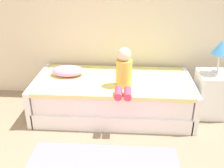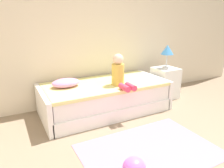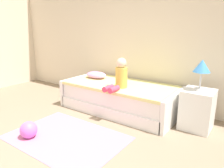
{
  "view_description": "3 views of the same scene",
  "coord_description": "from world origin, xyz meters",
  "px_view_note": "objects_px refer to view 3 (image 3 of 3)",
  "views": [
    {
      "loc": [
        -0.1,
        -1.13,
        1.92
      ],
      "look_at": [
        -0.28,
        1.75,
        0.55
      ],
      "focal_mm": 41.34,
      "sensor_mm": 36.0,
      "label": 1
    },
    {
      "loc": [
        -1.73,
        -1.01,
        1.52
      ],
      "look_at": [
        -0.28,
        1.75,
        0.55
      ],
      "focal_mm": 33.65,
      "sensor_mm": 36.0,
      "label": 2
    },
    {
      "loc": [
        1.72,
        -1.09,
        1.48
      ],
      "look_at": [
        -0.28,
        1.75,
        0.55
      ],
      "focal_mm": 33.74,
      "sensor_mm": 36.0,
      "label": 3
    }
  ],
  "objects_px": {
    "bed": "(120,97)",
    "table_lamp": "(202,67)",
    "toy_ball": "(29,130)",
    "child_figure": "(120,76)",
    "pillow": "(96,75)",
    "nightstand": "(197,109)"
  },
  "relations": [
    {
      "from": "table_lamp",
      "to": "child_figure",
      "type": "relative_size",
      "value": 0.88
    },
    {
      "from": "bed",
      "to": "child_figure",
      "type": "distance_m",
      "value": 0.53
    },
    {
      "from": "nightstand",
      "to": "table_lamp",
      "type": "bearing_deg",
      "value": 0.0
    },
    {
      "from": "nightstand",
      "to": "pillow",
      "type": "height_order",
      "value": "pillow"
    },
    {
      "from": "pillow",
      "to": "toy_ball",
      "type": "distance_m",
      "value": 1.76
    },
    {
      "from": "pillow",
      "to": "toy_ball",
      "type": "xyz_separation_m",
      "value": [
        0.17,
        -1.69,
        -0.45
      ]
    },
    {
      "from": "table_lamp",
      "to": "pillow",
      "type": "distance_m",
      "value": 2.02
    },
    {
      "from": "bed",
      "to": "nightstand",
      "type": "distance_m",
      "value": 1.35
    },
    {
      "from": "table_lamp",
      "to": "toy_ball",
      "type": "xyz_separation_m",
      "value": [
        -1.81,
        -1.64,
        -0.82
      ]
    },
    {
      "from": "nightstand",
      "to": "table_lamp",
      "type": "distance_m",
      "value": 0.64
    },
    {
      "from": "bed",
      "to": "toy_ball",
      "type": "bearing_deg",
      "value": -106.2
    },
    {
      "from": "nightstand",
      "to": "table_lamp",
      "type": "xyz_separation_m",
      "value": [
        0.0,
        0.0,
        0.64
      ]
    },
    {
      "from": "child_figure",
      "to": "pillow",
      "type": "height_order",
      "value": "child_figure"
    },
    {
      "from": "bed",
      "to": "child_figure",
      "type": "xyz_separation_m",
      "value": [
        0.14,
        -0.23,
        0.46
      ]
    },
    {
      "from": "bed",
      "to": "child_figure",
      "type": "relative_size",
      "value": 4.14
    },
    {
      "from": "bed",
      "to": "table_lamp",
      "type": "xyz_separation_m",
      "value": [
        1.35,
        0.05,
        0.69
      ]
    },
    {
      "from": "child_figure",
      "to": "pillow",
      "type": "relative_size",
      "value": 1.16
    },
    {
      "from": "table_lamp",
      "to": "toy_ball",
      "type": "distance_m",
      "value": 2.58
    },
    {
      "from": "bed",
      "to": "toy_ball",
      "type": "distance_m",
      "value": 1.66
    },
    {
      "from": "nightstand",
      "to": "table_lamp",
      "type": "height_order",
      "value": "table_lamp"
    },
    {
      "from": "nightstand",
      "to": "toy_ball",
      "type": "xyz_separation_m",
      "value": [
        -1.81,
        -1.64,
        -0.18
      ]
    },
    {
      "from": "table_lamp",
      "to": "pillow",
      "type": "xyz_separation_m",
      "value": [
        -1.98,
        0.05,
        -0.37
      ]
    }
  ]
}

